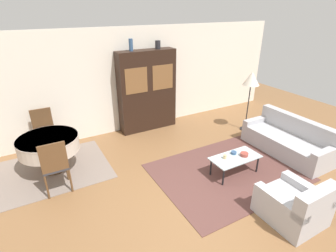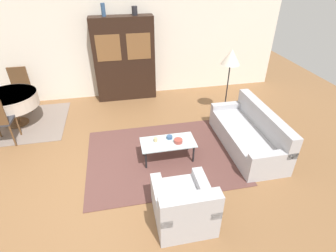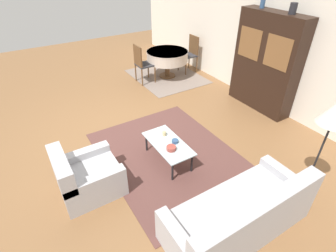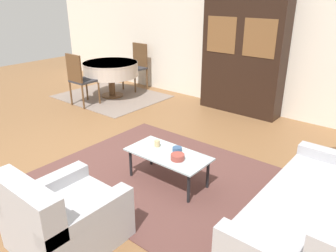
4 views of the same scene
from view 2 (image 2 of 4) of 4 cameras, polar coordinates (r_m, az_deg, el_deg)
ground_plane at (r=4.74m, az=-13.99°, el=-12.49°), size 14.00×14.00×0.00m
wall_back at (r=7.30m, az=-15.23°, el=16.11°), size 10.00×0.06×2.70m
area_rug at (r=5.20m, az=-1.17°, el=-6.52°), size 2.90×2.24×0.01m
dining_rug at (r=7.10m, az=-29.83°, el=0.38°), size 2.17×1.79×0.01m
couch at (r=5.54m, az=17.28°, el=-1.77°), size 0.85×2.01×0.82m
armchair at (r=3.93m, az=3.49°, el=-16.99°), size 0.82×0.90×0.79m
coffee_table at (r=4.92m, az=0.00°, el=-3.87°), size 1.02×0.50×0.39m
display_cabinet at (r=7.13m, az=-9.44°, el=14.07°), size 1.55×0.40×2.14m
dining_table at (r=6.87m, az=-31.16°, el=4.77°), size 1.19×1.19×0.76m
dining_chair_far at (r=7.58m, az=-29.54°, el=7.55°), size 0.44×0.44×1.05m
floor_lamp at (r=6.20m, az=13.54°, el=13.99°), size 0.43×0.43×1.62m
cup at (r=4.89m, az=-2.72°, el=-2.99°), size 0.07×0.07×0.08m
bowl at (r=4.87m, az=2.24°, el=-3.26°), size 0.16×0.16×0.07m
bowl_small at (r=4.98m, az=0.32°, el=-2.44°), size 0.11×0.11×0.05m
vase_tall at (r=6.85m, az=-13.93°, el=23.36°), size 0.10×0.10×0.29m
vase_short at (r=6.88m, az=-7.29°, el=23.65°), size 0.14×0.14×0.20m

